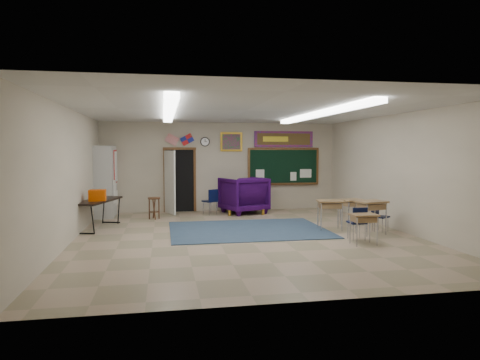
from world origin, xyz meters
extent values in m
plane|color=gray|center=(0.00, 0.00, 0.00)|extent=(9.00, 9.00, 0.00)
cube|color=#BDB199|center=(0.00, 4.50, 1.50)|extent=(8.00, 0.04, 3.00)
cube|color=#BDB199|center=(0.00, -4.50, 1.50)|extent=(8.00, 0.04, 3.00)
cube|color=#BDB199|center=(-4.00, 0.00, 1.50)|extent=(0.04, 9.00, 3.00)
cube|color=#BDB199|center=(4.00, 0.00, 1.50)|extent=(0.04, 9.00, 3.00)
cube|color=silver|center=(0.00, 0.00, 3.00)|extent=(8.00, 9.00, 0.04)
cube|color=#2D4257|center=(0.20, 0.80, 0.01)|extent=(4.00, 3.00, 0.02)
cube|color=black|center=(-1.40, 4.49, 1.05)|extent=(0.95, 0.04, 2.10)
cube|color=silver|center=(-1.75, 4.05, 1.03)|extent=(0.35, 0.86, 2.05)
cube|color=brown|center=(2.20, 4.47, 1.50)|extent=(2.55, 0.05, 1.30)
cube|color=black|center=(2.20, 4.46, 1.50)|extent=(2.40, 0.03, 1.15)
cube|color=brown|center=(2.20, 4.41, 0.90)|extent=(2.40, 0.12, 0.04)
cube|color=red|center=(2.20, 4.47, 2.45)|extent=(2.10, 0.04, 0.55)
cube|color=brown|center=(2.20, 4.46, 2.45)|extent=(1.90, 0.03, 0.40)
cube|color=#A1781F|center=(0.35, 4.47, 2.35)|extent=(0.75, 0.05, 0.65)
cube|color=#A51466|center=(0.35, 4.46, 2.35)|extent=(0.62, 0.03, 0.52)
cylinder|color=black|center=(-0.55, 4.47, 2.35)|extent=(0.32, 0.05, 0.32)
cylinder|color=white|center=(-0.55, 4.45, 2.35)|extent=(0.26, 0.02, 0.26)
cube|color=#ABABA7|center=(-3.72, 3.85, 1.10)|extent=(0.55, 1.25, 2.20)
imported|color=#200534|center=(0.65, 3.79, 0.60)|extent=(1.65, 1.67, 1.20)
cube|color=#976C46|center=(2.29, 0.42, 0.75)|extent=(0.71, 0.57, 0.04)
cube|color=brown|center=(2.29, 0.42, 0.64)|extent=(0.61, 0.49, 0.13)
cube|color=#976C46|center=(3.18, 1.03, 0.69)|extent=(0.69, 0.58, 0.04)
cube|color=brown|center=(3.18, 1.03, 0.59)|extent=(0.59, 0.49, 0.12)
cube|color=#976C46|center=(2.35, -1.34, 0.66)|extent=(0.56, 0.42, 0.04)
cube|color=brown|center=(2.35, -1.34, 0.56)|extent=(0.49, 0.36, 0.11)
cube|color=#976C46|center=(3.07, -0.28, 0.80)|extent=(0.79, 0.65, 0.05)
cube|color=brown|center=(3.07, -0.28, 0.69)|extent=(0.68, 0.56, 0.14)
cube|color=black|center=(-3.65, 1.75, 0.74)|extent=(1.11, 1.94, 0.05)
cube|color=#DB4903|center=(-3.63, 1.49, 0.90)|extent=(0.41, 0.31, 0.29)
cylinder|color=#522D18|center=(-2.23, 3.03, 0.63)|extent=(0.37, 0.37, 0.04)
torus|color=#522D18|center=(-2.23, 3.03, 0.22)|extent=(0.30, 0.30, 0.02)
camera|label=1|loc=(-1.95, -9.95, 2.07)|focal=32.00mm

